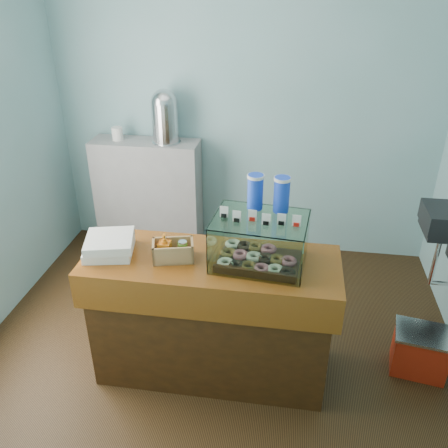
% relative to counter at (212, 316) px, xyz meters
% --- Properties ---
extents(ground, '(3.50, 3.50, 0.00)m').
position_rel_counter_xyz_m(ground, '(0.00, 0.25, -0.46)').
color(ground, black).
rests_on(ground, ground).
extents(room_shell, '(3.54, 3.04, 2.82)m').
position_rel_counter_xyz_m(room_shell, '(0.03, 0.26, 1.25)').
color(room_shell, '#73A7A8').
rests_on(room_shell, ground).
extents(counter, '(1.60, 0.60, 0.90)m').
position_rel_counter_xyz_m(counter, '(0.00, 0.00, 0.00)').
color(counter, '#43230C').
rests_on(counter, ground).
extents(back_shelf, '(1.00, 0.32, 1.10)m').
position_rel_counter_xyz_m(back_shelf, '(-0.90, 1.57, 0.09)').
color(back_shelf, '#949496').
rests_on(back_shelf, ground).
extents(display_case, '(0.59, 0.46, 0.52)m').
position_rel_counter_xyz_m(display_case, '(0.30, 0.04, 0.61)').
color(display_case, '#361A10').
rests_on(display_case, counter).
extents(condiment_crate, '(0.28, 0.21, 0.18)m').
position_rel_counter_xyz_m(condiment_crate, '(-0.24, -0.03, 0.51)').
color(condiment_crate, tan).
rests_on(condiment_crate, counter).
extents(pastry_boxes, '(0.36, 0.35, 0.12)m').
position_rel_counter_xyz_m(pastry_boxes, '(-0.64, -0.02, 0.50)').
color(pastry_boxes, white).
rests_on(pastry_boxes, counter).
extents(coffee_urn, '(0.26, 0.26, 0.48)m').
position_rel_counter_xyz_m(coffee_urn, '(-0.69, 1.57, 0.89)').
color(coffee_urn, silver).
rests_on(coffee_urn, back_shelf).
extents(red_cooler, '(0.41, 0.34, 0.33)m').
position_rel_counter_xyz_m(red_cooler, '(1.42, 0.20, -0.29)').
color(red_cooler, '#B7220E').
rests_on(red_cooler, ground).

